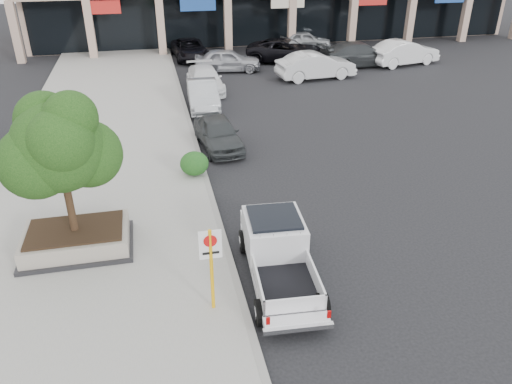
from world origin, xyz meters
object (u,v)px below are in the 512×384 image
Objects in this scene: curb_car_d at (190,49)px; lot_car_e at (305,40)px; no_parking_sign at (211,259)px; pickup_truck at (280,257)px; curb_car_a at (218,133)px; lot_car_f at (404,53)px; curb_car_c at (205,79)px; curb_car_b at (203,95)px; lot_car_b at (316,66)px; planter_tree at (64,145)px; lot_car_a at (228,60)px; planter at (77,239)px; lot_car_d at (287,51)px; lot_car_c at (359,54)px.

curb_car_d is 1.23× the size of lot_car_e.
no_parking_sign is 2.32m from pickup_truck.
curb_car_a is 19.13m from lot_car_f.
pickup_truck is 18.38m from curb_car_c.
lot_car_b reaches higher than curb_car_b.
planter_tree is at bearing 157.06° from pickup_truck.
lot_car_a reaches higher than curb_car_b.
lot_car_e is (15.02, 25.32, 0.21)m from planter.
lot_car_f is (7.79, -2.43, 0.04)m from lot_car_d.
lot_car_d reaches higher than lot_car_e.
curb_car_d is at bearing 39.88° from lot_car_b.
curb_car_c is at bearing 92.80° from lot_car_b.
curb_car_c reaches higher than planter.
lot_car_c is (11.47, 21.86, 0.06)m from pickup_truck.
planter_tree is 0.80× the size of lot_car_b.
lot_car_a is 0.76× the size of lot_car_d.
pickup_truck is at bearing -92.26° from curb_car_c.
curb_car_c is 0.91× the size of lot_car_f.
pickup_truck is 26.15m from lot_car_f.
planter_tree reaches higher than curb_car_b.
planter_tree is at bearing -110.28° from curb_car_b.
curb_car_c is at bearing 83.28° from no_parking_sign.
curb_car_d is at bearing 76.67° from planter_tree.
planter is 0.73× the size of lot_car_a.
planter is at bearing 135.93° from no_parking_sign.
lot_car_f is (5.23, -6.28, 0.15)m from lot_car_e.
curb_car_a is 0.78× the size of lot_car_f.
no_parking_sign is (3.44, -3.62, -1.78)m from planter_tree.
lot_car_f is at bearing -86.88° from lot_car_a.
planter_tree is at bearing 133.59° from no_parking_sign.
lot_car_f is at bearing -131.03° from lot_car_e.
lot_car_b is 1.24× the size of lot_car_e.
curb_car_c is 0.80× the size of lot_car_d.
curb_car_c is 13.22m from lot_car_e.
lot_car_e is at bearing 44.78° from curb_car_c.
curb_car_c is 0.92× the size of lot_car_b.
planter is at bearing 136.46° from lot_car_b.
lot_car_c is at bearing 48.62° from planter.
curb_car_b is at bearing 113.78° from lot_car_c.
lot_car_f reaches higher than pickup_truck.
lot_car_b is (7.53, 19.47, 0.06)m from pickup_truck.
lot_car_a is (2.35, 22.45, -0.02)m from pickup_truck.
planter is 13.73m from curb_car_b.
planter_tree is 0.87× the size of curb_car_c.
curb_car_c is 8.20m from curb_car_d.
lot_car_d is at bearing 58.41° from lot_car_c.
curb_car_a is (-0.22, 9.67, -0.09)m from pickup_truck.
planter_tree reaches higher than lot_car_f.
lot_car_b reaches higher than lot_car_d.
planter_tree is 0.91× the size of lot_car_a.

